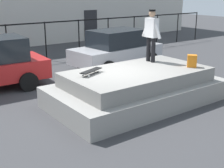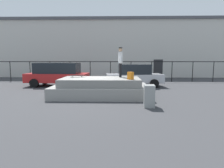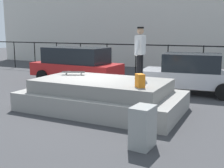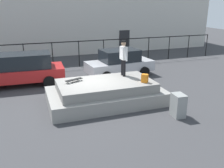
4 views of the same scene
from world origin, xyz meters
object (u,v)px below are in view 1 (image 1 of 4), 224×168
object	(u,v)px
car_silver_sedan_mid	(117,49)
skateboarder	(151,32)
skateboard	(91,71)
backpack	(192,61)

from	to	relation	value
car_silver_sedan_mid	skateboarder	bearing A→B (deg)	-108.27
skateboard	backpack	xyz separation A→B (m)	(2.96, -1.11, 0.09)
skateboard	car_silver_sedan_mid	distance (m)	4.97
skateboarder	backpack	size ratio (longest dim) A/B	4.42
skateboarder	backpack	bearing A→B (deg)	-69.27
skateboarder	car_silver_sedan_mid	size ratio (longest dim) A/B	0.40
skateboard	car_silver_sedan_mid	size ratio (longest dim) A/B	0.20
backpack	car_silver_sedan_mid	distance (m)	4.64
skateboarder	car_silver_sedan_mid	world-z (taller)	skateboarder
backpack	car_silver_sedan_mid	size ratio (longest dim) A/B	0.09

